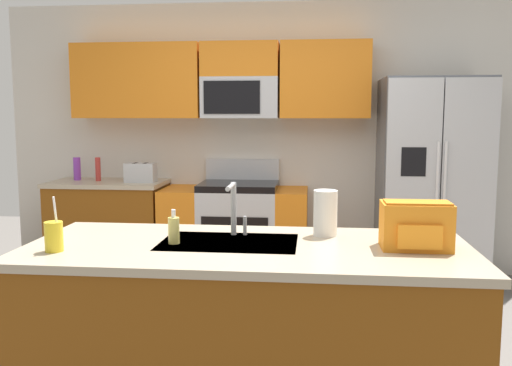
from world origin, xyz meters
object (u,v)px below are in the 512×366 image
object	(u,v)px
pepper_mill	(98,169)
drink_cup_yellow	(54,236)
range_oven	(235,230)
soap_dispenser	(174,230)
paper_towel_roll	(325,213)
sink_faucet	(234,204)
toaster	(141,173)
bottle_purple	(77,169)
refrigerator	(431,183)
backpack	(416,225)

from	to	relation	value
pepper_mill	drink_cup_yellow	xyz separation A→B (m)	(0.86, -2.66, -0.04)
range_oven	soap_dispenser	world-z (taller)	range_oven
paper_towel_roll	range_oven	bearing A→B (deg)	109.93
sink_faucet	drink_cup_yellow	bearing A→B (deg)	-152.22
drink_cup_yellow	paper_towel_roll	distance (m)	1.35
toaster	bottle_purple	distance (m)	0.68
bottle_purple	drink_cup_yellow	distance (m)	2.92
range_oven	toaster	xyz separation A→B (m)	(-0.89, -0.05, 0.55)
sink_faucet	soap_dispenser	bearing A→B (deg)	-143.28
toaster	bottle_purple	size ratio (longest dim) A/B	1.27
refrigerator	toaster	world-z (taller)	refrigerator
toaster	bottle_purple	bearing A→B (deg)	171.41
refrigerator	backpack	world-z (taller)	refrigerator
sink_faucet	paper_towel_roll	world-z (taller)	sink_faucet
bottle_purple	drink_cup_yellow	bearing A→B (deg)	-68.07
toaster	drink_cup_yellow	bearing A→B (deg)	-80.80
refrigerator	drink_cup_yellow	bearing A→B (deg)	-130.90
toaster	sink_faucet	world-z (taller)	sink_faucet
sink_faucet	soap_dispenser	distance (m)	0.35
drink_cup_yellow	backpack	bearing A→B (deg)	7.60
toaster	drink_cup_yellow	xyz separation A→B (m)	(0.42, -2.61, -0.02)
range_oven	drink_cup_yellow	bearing A→B (deg)	-99.96
toaster	pepper_mill	distance (m)	0.44
range_oven	backpack	size ratio (longest dim) A/B	4.25
drink_cup_yellow	soap_dispenser	world-z (taller)	drink_cup_yellow
bottle_purple	toaster	bearing A→B (deg)	-8.59
soap_dispenser	backpack	bearing A→B (deg)	0.60
bottle_purple	soap_dispenser	size ratio (longest dim) A/B	1.30
bottle_purple	paper_towel_roll	size ratio (longest dim) A/B	0.92
toaster	drink_cup_yellow	distance (m)	2.64
toaster	pepper_mill	bearing A→B (deg)	173.46
range_oven	toaster	world-z (taller)	range_oven
refrigerator	soap_dispenser	xyz separation A→B (m)	(-1.73, -2.38, 0.04)
refrigerator	backpack	size ratio (longest dim) A/B	5.78
toaster	soap_dispenser	xyz separation A→B (m)	(0.94, -2.40, -0.02)
backpack	soap_dispenser	bearing A→B (deg)	-179.40
refrigerator	bottle_purple	size ratio (longest dim) A/B	8.38
soap_dispenser	pepper_mill	bearing A→B (deg)	119.31
bottle_purple	drink_cup_yellow	world-z (taller)	drink_cup_yellow
pepper_mill	backpack	bearing A→B (deg)	-43.78
toaster	pepper_mill	world-z (taller)	pepper_mill
range_oven	backpack	xyz separation A→B (m)	(1.21, -2.44, 0.57)
toaster	pepper_mill	xyz separation A→B (m)	(-0.44, 0.05, 0.02)
drink_cup_yellow	backpack	xyz separation A→B (m)	(1.68, 0.22, 0.05)
drink_cup_yellow	sink_faucet	bearing A→B (deg)	27.78
refrigerator	toaster	xyz separation A→B (m)	(-2.66, 0.02, 0.07)
refrigerator	backpack	xyz separation A→B (m)	(-0.56, -2.36, 0.09)
pepper_mill	bottle_purple	distance (m)	0.24
refrigerator	sink_faucet	size ratio (longest dim) A/B	6.56
drink_cup_yellow	backpack	world-z (taller)	drink_cup_yellow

